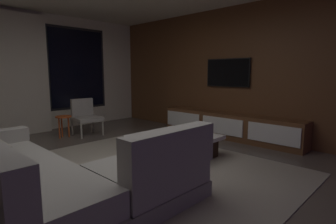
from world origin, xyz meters
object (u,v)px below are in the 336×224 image
accent_chair_near_window (85,115)px  mounted_tv (228,73)px  coffee_table (175,146)px  book_stack_on_coffee_table (189,134)px  media_console (230,126)px  side_stool (63,120)px  sectional_couch (55,179)px

accent_chair_near_window → mounted_tv: bearing=-47.6°
coffee_table → book_stack_on_coffee_table: bearing=-36.1°
media_console → side_stool: bearing=133.4°
coffee_table → mounted_tv: mounted_tv is taller
media_console → mounted_tv: bearing=47.6°
media_console → mounted_tv: size_ratio=3.06×
book_stack_on_coffee_table → mounted_tv: size_ratio=0.26×
sectional_couch → mounted_tv: (3.91, 0.44, 1.06)m
mounted_tv → sectional_couch: bearing=-173.5°
side_stool → media_console: media_console is taller
book_stack_on_coffee_table → side_stool: size_ratio=0.58×
coffee_table → accent_chair_near_window: size_ratio=1.49×
book_stack_on_coffee_table → side_stool: 2.82m
sectional_couch → mounted_tv: size_ratio=2.47×
mounted_tv → book_stack_on_coffee_table: bearing=-167.4°
side_stool → media_console: bearing=-46.6°
sectional_couch → side_stool: (1.36, 2.76, 0.08)m
book_stack_on_coffee_table → coffee_table: bearing=143.9°
media_console → mounted_tv: mounted_tv is taller
sectional_couch → media_console: 3.74m
sectional_couch → book_stack_on_coffee_table: 2.20m
sectional_couch → side_stool: bearing=63.7°
book_stack_on_coffee_table → accent_chair_near_window: (-0.36, 2.66, 0.05)m
sectional_couch → accent_chair_near_window: 3.28m
accent_chair_near_window → media_console: (1.89, -2.47, -0.18)m
side_stool → media_console: size_ratio=0.15×
book_stack_on_coffee_table → accent_chair_near_window: bearing=97.7°
sectional_couch → side_stool: size_ratio=5.43×
sectional_couch → accent_chair_near_window: sectional_couch is taller
sectional_couch → book_stack_on_coffee_table: size_ratio=9.31×
side_stool → mounted_tv: bearing=-42.2°
media_console → accent_chair_near_window: bearing=127.4°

